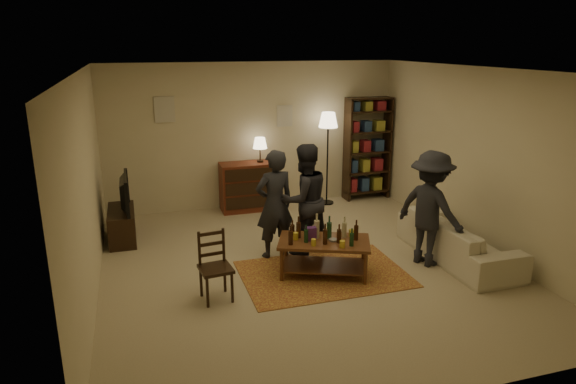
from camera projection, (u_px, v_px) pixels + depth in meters
name	position (u px, v px, depth m)	size (l,w,h in m)	color
floor	(305.00, 266.00, 7.24)	(6.00, 6.00, 0.00)	#C6B793
room_shell	(219.00, 112.00, 9.28)	(6.00, 6.00, 6.00)	beige
rug	(323.00, 274.00, 6.98)	(2.20, 1.50, 0.01)	maroon
coffee_table	(323.00, 245.00, 6.87)	(1.37, 1.07, 0.83)	brown
dining_chair	(214.00, 264.00, 6.23)	(0.42, 0.42, 0.87)	black
tv_stand	(122.00, 217.00, 8.09)	(0.40, 1.00, 1.06)	black
dresser	(248.00, 185.00, 9.54)	(1.00, 0.50, 1.36)	maroon
bookshelf	(367.00, 148.00, 10.13)	(0.90, 0.34, 2.02)	black
floor_lamp	(328.00, 126.00, 9.62)	(0.36, 0.36, 1.78)	black
sofa	(458.00, 239.00, 7.40)	(2.08, 0.81, 0.61)	beige
person_left	(275.00, 204.00, 7.35)	(0.58, 0.38, 1.60)	#222228
person_right	(304.00, 200.00, 7.48)	(0.80, 0.63, 1.65)	#222329
person_by_sofa	(430.00, 209.00, 7.12)	(1.05, 0.61, 1.63)	#222329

